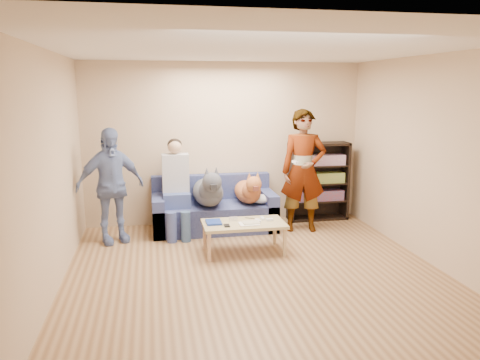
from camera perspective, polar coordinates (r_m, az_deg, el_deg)
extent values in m
plane|color=brown|center=(5.56, 2.39, -12.05)|extent=(5.00, 5.00, 0.00)
plane|color=white|center=(5.13, 2.64, 15.72)|extent=(5.00, 5.00, 0.00)
plane|color=tan|center=(7.62, -1.86, 4.46)|extent=(4.50, 0.00, 4.50)
plane|color=tan|center=(2.88, 14.16, -7.25)|extent=(4.50, 0.00, 4.50)
plane|color=tan|center=(5.16, -22.59, 0.35)|extent=(0.00, 5.00, 5.00)
plane|color=tan|center=(6.11, 23.52, 1.85)|extent=(0.00, 5.00, 5.00)
ellipsoid|color=#BCBCC2|center=(7.28, 2.59, -2.32)|extent=(0.38, 0.32, 0.13)
imported|color=gray|center=(7.23, 7.73, 1.11)|extent=(0.75, 0.56, 1.88)
imported|color=#7384B8|center=(6.87, -15.52, -0.69)|extent=(1.05, 0.74, 1.65)
cube|color=white|center=(6.95, 6.73, 2.20)|extent=(0.06, 0.13, 0.03)
cube|color=navy|center=(6.26, -3.23, -5.15)|extent=(0.20, 0.26, 0.03)
cube|color=white|center=(6.20, 1.10, -5.37)|extent=(0.26, 0.20, 0.02)
cube|color=#BAB195|center=(6.22, 1.34, -5.18)|extent=(0.22, 0.17, 0.01)
cube|color=silver|center=(6.37, -0.81, -4.75)|extent=(0.11, 0.06, 0.05)
cube|color=white|center=(6.43, 2.74, -4.69)|extent=(0.04, 0.13, 0.03)
cube|color=white|center=(6.38, 3.61, -4.84)|extent=(0.09, 0.06, 0.03)
cylinder|color=silver|center=(6.30, 2.29, -5.07)|extent=(0.07, 0.07, 0.02)
cylinder|color=white|center=(6.38, 2.13, -4.87)|extent=(0.07, 0.07, 0.02)
cylinder|color=orange|center=(6.13, 0.58, -5.59)|extent=(0.13, 0.06, 0.01)
cylinder|color=black|center=(6.47, 1.19, -4.67)|extent=(0.13, 0.08, 0.01)
cube|color=black|center=(6.12, -1.62, -5.57)|extent=(0.07, 0.12, 0.02)
cube|color=#515B93|center=(7.36, -3.18, -4.46)|extent=(1.90, 0.85, 0.42)
cube|color=#515B93|center=(7.58, -3.55, -0.80)|extent=(1.90, 0.18, 0.40)
cube|color=#515B93|center=(7.27, -9.93, -4.14)|extent=(0.18, 0.85, 0.58)
cube|color=#515B93|center=(7.49, 3.36, -3.54)|extent=(0.18, 0.85, 0.58)
cube|color=#455599|center=(7.15, -7.75, -2.37)|extent=(0.40, 0.38, 0.22)
cylinder|color=#40508D|center=(6.82, -8.31, -5.83)|extent=(0.14, 0.14, 0.47)
cylinder|color=#40598E|center=(6.83, -6.63, -5.76)|extent=(0.14, 0.14, 0.47)
cube|color=silver|center=(7.16, -7.87, 0.85)|extent=(0.40, 0.24, 0.58)
sphere|color=tan|center=(7.10, -7.96, 4.03)|extent=(0.21, 0.21, 0.21)
ellipsoid|color=black|center=(7.13, -7.98, 4.29)|extent=(0.22, 0.22, 0.19)
ellipsoid|color=#4D4F57|center=(7.18, -3.94, -1.48)|extent=(0.46, 0.96, 0.40)
sphere|color=#464A4F|center=(6.85, -3.62, -1.30)|extent=(0.35, 0.35, 0.35)
sphere|color=#484A52|center=(6.65, -3.44, -0.27)|extent=(0.28, 0.28, 0.28)
cube|color=black|center=(6.53, -3.29, -0.83)|extent=(0.09, 0.13, 0.08)
cone|color=#4B4C55|center=(6.63, -4.07, 0.99)|extent=(0.09, 0.09, 0.13)
cone|color=#484851|center=(6.65, -2.89, 1.03)|extent=(0.09, 0.09, 0.13)
cylinder|color=#4F505A|center=(7.61, -4.33, -1.08)|extent=(0.05, 0.31, 0.18)
ellipsoid|color=#C66F3C|center=(7.35, 0.90, -1.43)|extent=(0.39, 0.80, 0.34)
sphere|color=#AA5733|center=(7.04, 1.40, -1.33)|extent=(0.29, 0.29, 0.29)
sphere|color=#B16036|center=(6.86, 1.69, -0.53)|extent=(0.23, 0.23, 0.23)
cube|color=#5D2B20|center=(6.76, 1.90, -1.00)|extent=(0.07, 0.11, 0.07)
cone|color=#BF793A|center=(6.85, 1.14, 0.50)|extent=(0.07, 0.07, 0.11)
cone|color=#AF7835|center=(6.87, 2.17, 0.53)|extent=(0.07, 0.07, 0.11)
cylinder|color=#C96B3D|center=(7.73, 0.31, -1.05)|extent=(0.04, 0.26, 0.15)
cube|color=tan|center=(6.29, 0.46, -5.38)|extent=(1.10, 0.60, 0.04)
cylinder|color=#DAAA86|center=(6.04, -3.77, -8.20)|extent=(0.05, 0.05, 0.38)
cylinder|color=tan|center=(6.24, 5.47, -7.60)|extent=(0.05, 0.05, 0.38)
cylinder|color=tan|center=(6.51, -4.32, -6.75)|extent=(0.05, 0.05, 0.38)
cylinder|color=tan|center=(6.69, 4.26, -6.25)|extent=(0.05, 0.05, 0.38)
cube|color=black|center=(7.79, 6.18, -0.30)|extent=(0.04, 0.34, 1.30)
cube|color=black|center=(8.12, 12.68, -0.04)|extent=(0.04, 0.34, 1.30)
cube|color=black|center=(7.84, 9.65, 4.35)|extent=(1.00, 0.34, 0.04)
cube|color=black|center=(8.09, 9.36, -4.55)|extent=(1.00, 0.34, 0.04)
cube|color=black|center=(8.09, 9.11, 0.05)|extent=(1.00, 0.02, 1.30)
cube|color=black|center=(8.01, 9.42, -2.48)|extent=(0.94, 0.32, 0.03)
cube|color=black|center=(7.94, 9.49, -0.38)|extent=(0.94, 0.32, 0.02)
cube|color=black|center=(7.89, 9.56, 1.76)|extent=(0.94, 0.32, 0.02)
cube|color=#B23333|center=(7.97, 9.50, -1.83)|extent=(0.84, 0.24, 0.17)
cube|color=gold|center=(7.91, 9.56, 0.28)|extent=(0.84, 0.24, 0.17)
cube|color=#994C99|center=(7.86, 9.64, 2.43)|extent=(0.84, 0.24, 0.17)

